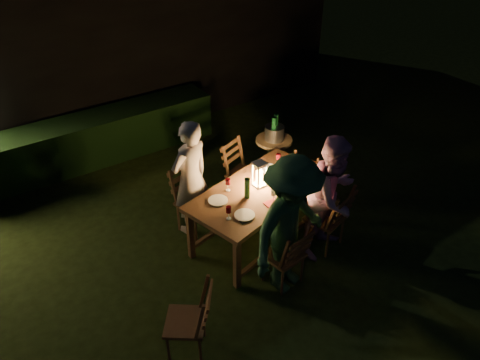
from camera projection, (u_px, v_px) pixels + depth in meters
garden_envelope at (66, 30)px, 9.20m from camera, size 40.00×40.00×3.20m
dining_table at (260, 194)px, 6.09m from camera, size 2.12×1.41×0.81m
chair_near_left at (284, 265)px, 5.63m from camera, size 0.47×0.50×0.94m
chair_near_right at (325, 227)px, 6.18m from camera, size 0.56×0.58×1.01m
chair_far_left at (195, 211)px, 6.47m from camera, size 0.55×0.57×1.00m
chair_far_right at (243, 182)px, 7.09m from camera, size 0.57×0.59×0.97m
chair_end at (310, 183)px, 7.10m from camera, size 0.54×0.52×0.90m
chair_spare at (188, 331)px, 4.82m from camera, size 0.61×0.61×0.94m
person_house_side at (190, 178)px, 6.20m from camera, size 0.69×0.53×1.67m
person_opp_right at (333, 196)px, 5.85m from camera, size 0.94×0.81×1.67m
person_opp_left at (291, 227)px, 5.26m from camera, size 1.29×0.93×1.80m
lantern at (259, 175)px, 6.01m from camera, size 0.16×0.16×0.35m
plate_far_left at (218, 200)px, 5.82m from camera, size 0.25×0.25×0.01m
plate_near_left at (245, 215)px, 5.57m from camera, size 0.25×0.25×0.01m
plate_far_right at (268, 168)px, 6.44m from camera, size 0.25×0.25×0.01m
plate_near_right at (294, 180)px, 6.20m from camera, size 0.25×0.25×0.01m
wineglass_a at (228, 185)px, 5.96m from camera, size 0.06×0.06×0.18m
wineglass_b at (229, 213)px, 5.48m from camera, size 0.06×0.06×0.18m
wineglass_c at (291, 181)px, 6.02m from camera, size 0.06×0.06×0.18m
wineglass_d at (278, 159)px, 6.48m from camera, size 0.06×0.06×0.18m
wineglass_e at (273, 196)px, 5.77m from camera, size 0.06×0.06×0.18m
bottle_table at (247, 188)px, 5.81m from camera, size 0.07×0.07×0.28m
napkin_left at (272, 203)px, 5.77m from camera, size 0.18×0.14×0.01m
napkin_right at (303, 179)px, 6.21m from camera, size 0.18×0.14×0.01m
phone at (246, 221)px, 5.49m from camera, size 0.14×0.07×0.01m
side_table at (274, 144)px, 7.27m from camera, size 0.57×0.57×0.77m
ice_bucket at (274, 133)px, 7.15m from camera, size 0.30×0.30×0.22m
bottle_bucket_a at (274, 132)px, 7.08m from camera, size 0.07×0.07×0.32m
bottle_bucket_b at (276, 128)px, 7.18m from camera, size 0.07×0.07×0.32m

